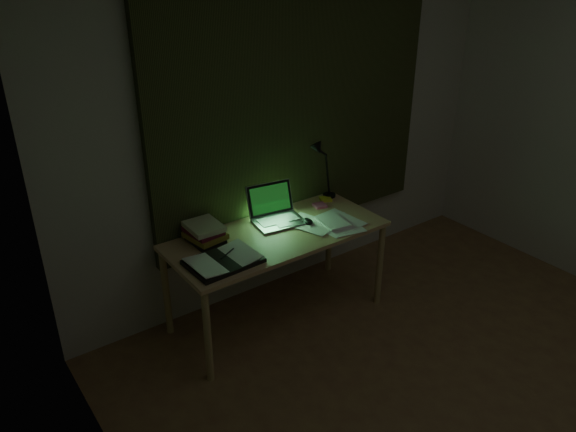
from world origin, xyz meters
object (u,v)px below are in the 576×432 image
laptop (279,207)px  book_stack (205,232)px  loose_papers (324,223)px  desk (277,276)px  open_textbook (223,260)px  desk_lamp (330,165)px

laptop → book_stack: (-0.52, 0.07, -0.06)m
laptop → loose_papers: 0.32m
book_stack → loose_papers: size_ratio=0.62×
laptop → book_stack: size_ratio=1.58×
desk → laptop: laptop is taller
laptop → desk: bearing=-123.0°
open_textbook → book_stack: (0.04, 0.29, 0.04)m
desk → loose_papers: loose_papers is taller
open_textbook → loose_papers: (0.79, 0.04, -0.01)m
laptop → loose_papers: bearing=-30.7°
open_textbook → loose_papers: size_ratio=1.09×
laptop → open_textbook: 0.61m
open_textbook → desk_lamp: (1.10, 0.37, 0.23)m
desk_lamp → open_textbook: bearing=-162.7°
book_stack → desk_lamp: size_ratio=0.47×
laptop → desk_lamp: (0.54, 0.14, 0.13)m
loose_papers → laptop: bearing=140.7°
laptop → book_stack: laptop is taller
open_textbook → desk_lamp: size_ratio=0.83×
book_stack → desk: bearing=-22.4°
laptop → desk_lamp: 0.58m
desk → open_textbook: open_textbook is taller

